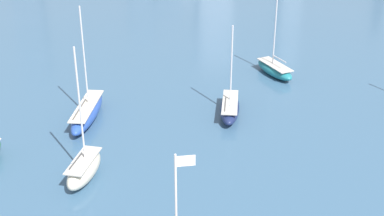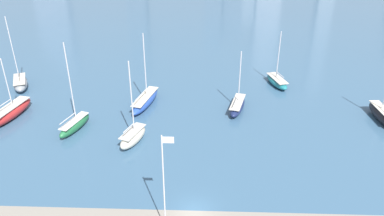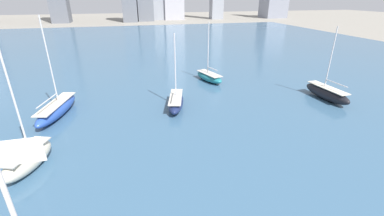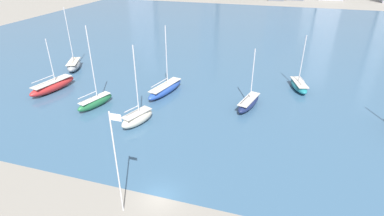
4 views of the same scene
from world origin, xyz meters
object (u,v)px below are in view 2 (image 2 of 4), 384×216
at_px(sailboat_cream, 133,137).
at_px(flag_pole, 164,182).
at_px(sailboat_black, 382,115).
at_px(sailboat_navy, 237,105).
at_px(sailboat_teal, 277,81).
at_px(sailboat_red, 11,112).
at_px(sailboat_green, 75,125).
at_px(sailboat_gray, 20,83).
at_px(sailboat_blue, 145,101).

bearing_deg(sailboat_cream, flag_pole, -47.98).
relative_size(sailboat_cream, sailboat_black, 1.16).
relative_size(sailboat_navy, sailboat_teal, 0.98).
bearing_deg(sailboat_red, sailboat_teal, 29.58).
distance_m(sailboat_black, sailboat_red, 61.68).
bearing_deg(sailboat_green, sailboat_gray, 153.09).
xyz_separation_m(sailboat_navy, sailboat_gray, (-41.69, 7.68, 0.17)).
bearing_deg(sailboat_blue, sailboat_cream, -76.26).
distance_m(flag_pole, sailboat_teal, 43.20).
relative_size(sailboat_navy, sailboat_cream, 0.82).
bearing_deg(sailboat_blue, sailboat_red, -152.70).
bearing_deg(sailboat_blue, sailboat_gray, 179.51).
relative_size(sailboat_navy, sailboat_gray, 0.75).
distance_m(sailboat_gray, sailboat_black, 66.15).
bearing_deg(sailboat_teal, sailboat_red, -179.01).
relative_size(sailboat_gray, sailboat_black, 1.26).
relative_size(flag_pole, sailboat_cream, 0.94).
distance_m(flag_pole, sailboat_navy, 30.11).
xyz_separation_m(flag_pole, sailboat_teal, (18.34, 38.70, -5.66)).
relative_size(sailboat_teal, sailboat_cream, 0.84).
bearing_deg(sailboat_black, sailboat_navy, 169.29).
bearing_deg(sailboat_teal, sailboat_navy, -145.27).
distance_m(flag_pole, sailboat_blue, 30.28).
relative_size(sailboat_cream, sailboat_green, 0.90).
bearing_deg(sailboat_gray, sailboat_navy, -34.28).
bearing_deg(flag_pole, sailboat_cream, 111.17).
distance_m(flag_pole, sailboat_cream, 18.89).
xyz_separation_m(sailboat_gray, sailboat_cream, (25.42, -18.74, 0.06)).
bearing_deg(sailboat_black, sailboat_blue, 170.48).
bearing_deg(sailboat_navy, sailboat_green, -149.20).
relative_size(sailboat_teal, sailboat_gray, 0.77).
bearing_deg(sailboat_black, sailboat_gray, 167.00).
xyz_separation_m(sailboat_green, sailboat_red, (-11.94, 3.60, 0.05)).
bearing_deg(flag_pole, sailboat_gray, 131.90).
bearing_deg(sailboat_gray, sailboat_teal, -20.33).
distance_m(sailboat_cream, sailboat_green, 10.42).
bearing_deg(sailboat_red, sailboat_cream, -5.85).
height_order(sailboat_navy, sailboat_teal, sailboat_teal).
bearing_deg(sailboat_gray, sailboat_red, -96.63).
relative_size(flag_pole, sailboat_green, 0.85).
relative_size(sailboat_navy, sailboat_black, 0.95).
xyz_separation_m(sailboat_cream, sailboat_red, (-21.79, 7.00, -0.07)).
xyz_separation_m(sailboat_gray, sailboat_blue, (25.47, -6.56, -0.07)).
bearing_deg(sailboat_navy, sailboat_teal, 65.81).
relative_size(sailboat_gray, sailboat_green, 0.98).
bearing_deg(sailboat_black, sailboat_teal, 133.95).
relative_size(sailboat_teal, sailboat_black, 0.97).
relative_size(sailboat_gray, sailboat_red, 1.33).
distance_m(sailboat_blue, sailboat_red, 22.44).
relative_size(sailboat_black, sailboat_green, 0.78).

